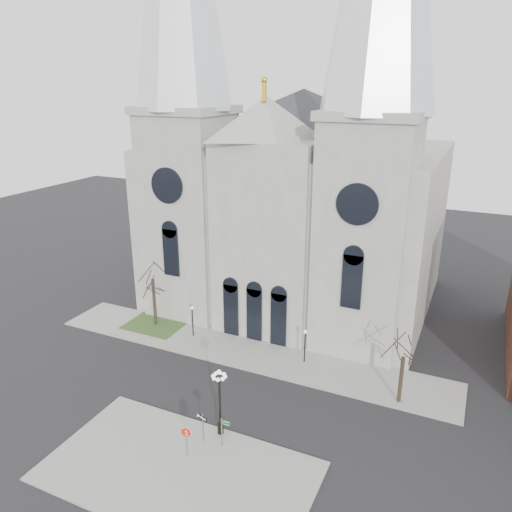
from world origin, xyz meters
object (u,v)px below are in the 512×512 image
at_px(globe_lamp, 220,394).
at_px(one_way_sign, 203,423).
at_px(stop_sign, 186,435).
at_px(street_name_sign, 223,430).

relative_size(globe_lamp, one_way_sign, 2.34).
distance_m(stop_sign, globe_lamp, 3.59).
height_order(stop_sign, globe_lamp, globe_lamp).
bearing_deg(one_way_sign, street_name_sign, 22.61).
xyz_separation_m(one_way_sign, street_name_sign, (1.55, 0.11, -0.17)).
bearing_deg(globe_lamp, stop_sign, -107.88).
xyz_separation_m(stop_sign, globe_lamp, (0.97, 3.02, 1.69)).
distance_m(globe_lamp, one_way_sign, 2.33).
bearing_deg(stop_sign, globe_lamp, 85.86).
xyz_separation_m(stop_sign, street_name_sign, (1.82, 1.85, -0.31)).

